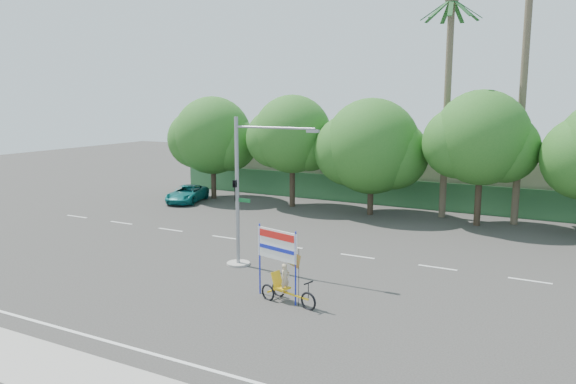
% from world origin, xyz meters
% --- Properties ---
extents(ground, '(120.00, 120.00, 0.00)m').
position_xyz_m(ground, '(0.00, 0.00, 0.00)').
color(ground, '#33302D').
rests_on(ground, ground).
extents(sidewalk_near, '(50.00, 2.40, 0.12)m').
position_xyz_m(sidewalk_near, '(0.00, -7.50, 0.06)').
color(sidewalk_near, gray).
rests_on(sidewalk_near, ground).
extents(fence, '(38.00, 0.08, 2.00)m').
position_xyz_m(fence, '(0.00, 21.50, 1.00)').
color(fence, '#336B3D').
rests_on(fence, ground).
extents(building_left, '(12.00, 8.00, 4.00)m').
position_xyz_m(building_left, '(-10.00, 26.00, 2.00)').
color(building_left, '#BEAF97').
rests_on(building_left, ground).
extents(building_right, '(14.00, 8.00, 3.60)m').
position_xyz_m(building_right, '(8.00, 26.00, 1.80)').
color(building_right, '#BEAF97').
rests_on(building_right, ground).
extents(tree_far_left, '(7.14, 6.00, 7.96)m').
position_xyz_m(tree_far_left, '(-14.05, 18.00, 4.76)').
color(tree_far_left, '#473828').
rests_on(tree_far_left, ground).
extents(tree_left, '(6.66, 5.60, 8.07)m').
position_xyz_m(tree_left, '(-7.05, 18.00, 5.06)').
color(tree_left, '#473828').
rests_on(tree_left, ground).
extents(tree_center, '(7.62, 6.40, 7.85)m').
position_xyz_m(tree_center, '(-1.05, 18.00, 4.47)').
color(tree_center, '#473828').
rests_on(tree_center, ground).
extents(tree_right, '(6.90, 5.80, 8.36)m').
position_xyz_m(tree_right, '(5.95, 18.00, 5.24)').
color(tree_right, '#473828').
rests_on(tree_right, ground).
extents(palm_tall, '(3.73, 3.79, 17.45)m').
position_xyz_m(palm_tall, '(8.00, 19.50, 10.46)').
color(palm_tall, '#70604C').
rests_on(palm_tall, ground).
extents(palm_short, '(3.73, 3.79, 14.45)m').
position_xyz_m(palm_short, '(3.50, 19.50, 8.86)').
color(palm_short, '#70604C').
rests_on(palm_short, ground).
extents(traffic_signal, '(4.72, 1.10, 7.00)m').
position_xyz_m(traffic_signal, '(-2.20, 3.98, 2.92)').
color(traffic_signal, gray).
rests_on(traffic_signal, ground).
extents(trike_billboard, '(2.93, 1.12, 2.95)m').
position_xyz_m(trike_billboard, '(1.70, 0.75, 1.19)').
color(trike_billboard, black).
rests_on(trike_billboard, ground).
extents(pickup_truck, '(3.22, 4.92, 1.26)m').
position_xyz_m(pickup_truck, '(-14.85, 15.73, 0.63)').
color(pickup_truck, '#0F6E6D').
rests_on(pickup_truck, ground).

